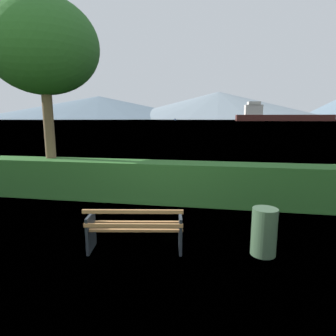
% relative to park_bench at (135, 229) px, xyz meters
% --- Properties ---
extents(ground_plane, '(1400.00, 1400.00, 0.00)m').
position_rel_park_bench_xyz_m(ground_plane, '(-0.01, 0.06, -0.43)').
color(ground_plane, '#567A38').
extents(water_surface, '(620.00, 620.00, 0.00)m').
position_rel_park_bench_xyz_m(water_surface, '(-0.01, 306.96, -0.43)').
color(water_surface, '#7A99A8').
rests_on(water_surface, ground_plane).
extents(park_bench, '(1.78, 0.84, 0.87)m').
position_rel_park_bench_xyz_m(park_bench, '(0.00, 0.00, 0.00)').
color(park_bench, '#A0703F').
rests_on(park_bench, ground_plane).
extents(hedge_row, '(11.44, 0.90, 1.15)m').
position_rel_park_bench_xyz_m(hedge_row, '(-0.01, 3.14, 0.15)').
color(hedge_row, '#285B23').
rests_on(hedge_row, ground_plane).
extents(tree_near_bench, '(3.28, 3.28, 5.87)m').
position_rel_park_bench_xyz_m(tree_near_bench, '(-3.75, 3.39, 4.02)').
color(tree_near_bench, brown).
rests_on(tree_near_bench, ground_plane).
extents(trash_bin, '(0.44, 0.44, 0.85)m').
position_rel_park_bench_xyz_m(trash_bin, '(2.27, 0.27, -0.00)').
color(trash_bin, '#385138').
rests_on(trash_bin, ground_plane).
extents(cargo_ship_large, '(70.03, 13.78, 14.26)m').
position_rel_park_bench_xyz_m(cargo_ship_large, '(43.95, 220.68, 3.56)').
color(cargo_ship_large, '#471E19').
rests_on(cargo_ship_large, water_surface).
extents(fishing_boat_near, '(3.53, 5.24, 1.79)m').
position_rel_park_bench_xyz_m(fishing_boat_near, '(57.83, 254.88, 0.22)').
color(fishing_boat_near, '#B2332D').
rests_on(fishing_boat_near, water_surface).
extents(tender_far, '(1.85, 4.48, 1.90)m').
position_rel_park_bench_xyz_m(tender_far, '(-36.69, 246.25, 0.24)').
color(tender_far, '#335693').
rests_on(tender_far, water_surface).
extents(distant_hills, '(920.68, 438.40, 87.86)m').
position_rel_park_bench_xyz_m(distant_hills, '(30.15, 540.73, 30.68)').
color(distant_hills, slate).
rests_on(distant_hills, ground_plane).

